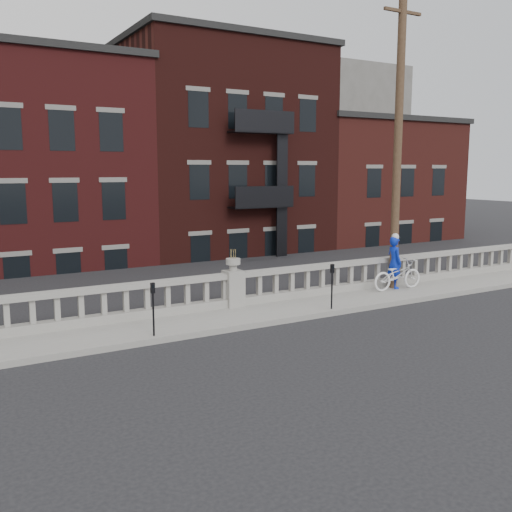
{
  "coord_description": "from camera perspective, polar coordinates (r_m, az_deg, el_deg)",
  "views": [
    {
      "loc": [
        -7.9,
        -11.14,
        4.31
      ],
      "look_at": [
        0.37,
        3.2,
        1.77
      ],
      "focal_mm": 40.0,
      "sensor_mm": 36.0,
      "label": 1
    }
  ],
  "objects": [
    {
      "name": "ground",
      "position": [
        14.32,
        5.19,
        -8.82
      ],
      "size": [
        120.0,
        120.0,
        0.0
      ],
      "primitive_type": "plane",
      "color": "black",
      "rests_on": "ground"
    },
    {
      "name": "sidewalk",
      "position": [
        16.74,
        -0.75,
        -5.93
      ],
      "size": [
        32.0,
        2.2,
        0.15
      ],
      "primitive_type": "cube",
      "color": "gray",
      "rests_on": "ground"
    },
    {
      "name": "balustrade",
      "position": [
        17.43,
        -2.29,
        -3.44
      ],
      "size": [
        28.0,
        0.34,
        1.03
      ],
      "color": "gray",
      "rests_on": "sidewalk"
    },
    {
      "name": "planter_pedestal",
      "position": [
        17.39,
        -2.29,
        -2.83
      ],
      "size": [
        0.55,
        0.55,
        1.76
      ],
      "color": "gray",
      "rests_on": "sidewalk"
    },
    {
      "name": "lower_level",
      "position": [
        35.26,
        -16.13,
        5.64
      ],
      "size": [
        80.0,
        44.0,
        20.8
      ],
      "color": "#605E59",
      "rests_on": "ground"
    },
    {
      "name": "utility_pole",
      "position": [
        20.42,
        14.01,
        11.07
      ],
      "size": [
        1.6,
        0.28,
        10.0
      ],
      "color": "#422D1E",
      "rests_on": "sidewalk"
    },
    {
      "name": "parking_meter_b",
      "position": [
        14.48,
        -10.25,
        -4.65
      ],
      "size": [
        0.1,
        0.09,
        1.36
      ],
      "color": "black",
      "rests_on": "sidewalk"
    },
    {
      "name": "parking_meter_c",
      "position": [
        17.13,
        7.61,
        -2.51
      ],
      "size": [
        0.1,
        0.09,
        1.36
      ],
      "color": "black",
      "rests_on": "sidewalk"
    },
    {
      "name": "bicycle",
      "position": [
        20.36,
        13.95,
        -1.82
      ],
      "size": [
        2.03,
        0.79,
        1.05
      ],
      "primitive_type": "imported",
      "rotation": [
        0.0,
        0.0,
        1.53
      ],
      "color": "white",
      "rests_on": "sidewalk"
    },
    {
      "name": "cyclist",
      "position": [
        20.53,
        13.67,
        -0.62
      ],
      "size": [
        0.53,
        0.73,
        1.83
      ],
      "primitive_type": "imported",
      "rotation": [
        0.0,
        0.0,
        1.42
      ],
      "color": "#0C26B5",
      "rests_on": "sidewalk"
    }
  ]
}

